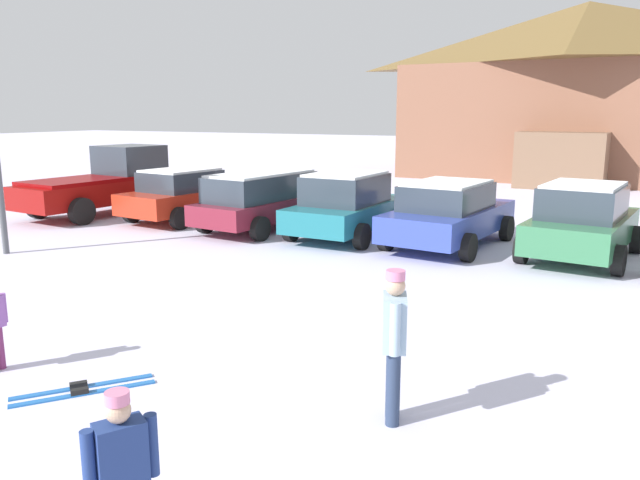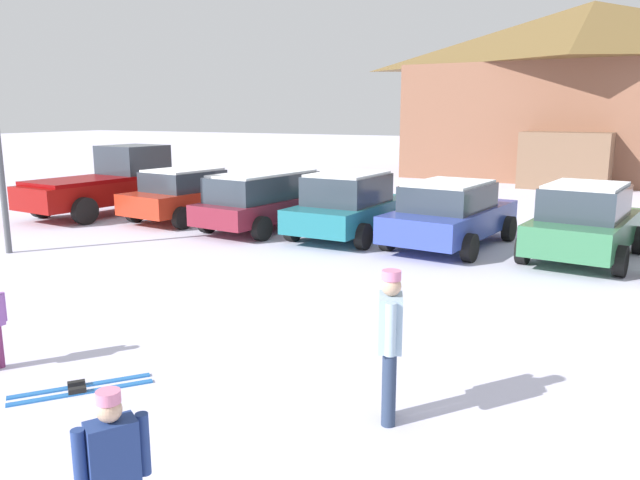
{
  "view_description": "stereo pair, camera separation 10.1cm",
  "coord_description": "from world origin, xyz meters",
  "views": [
    {
      "loc": [
        5.79,
        -0.87,
        3.26
      ],
      "look_at": [
        0.86,
        8.78,
        1.02
      ],
      "focal_mm": 35.0,
      "sensor_mm": 36.0,
      "label": 1
    },
    {
      "loc": [
        5.87,
        -0.82,
        3.26
      ],
      "look_at": [
        0.86,
        8.78,
        1.02
      ],
      "focal_mm": 35.0,
      "sensor_mm": 36.0,
      "label": 2
    }
  ],
  "objects": [
    {
      "name": "parked_maroon_van",
      "position": [
        -3.49,
        13.78,
        0.87
      ],
      "size": [
        2.49,
        4.52,
        1.61
      ],
      "color": "maroon",
      "rests_on": "ground"
    },
    {
      "name": "ski_lodge",
      "position": [
        3.03,
        32.47,
        4.24
      ],
      "size": [
        16.93,
        10.71,
        8.35
      ],
      "color": "brown",
      "rests_on": "ground"
    },
    {
      "name": "skier_adult_in_blue_parka",
      "position": [
        3.67,
        4.98,
        0.94
      ],
      "size": [
        0.37,
        0.58,
        1.67
      ],
      "color": "#293753",
      "rests_on": "ground"
    },
    {
      "name": "parked_green_coupe",
      "position": [
        4.78,
        14.01,
        0.85
      ],
      "size": [
        2.51,
        4.24,
        1.71
      ],
      "color": "#34744B",
      "rests_on": "ground"
    },
    {
      "name": "parked_red_sedan",
      "position": [
        -6.41,
        14.0,
        0.8
      ],
      "size": [
        2.59,
        4.24,
        1.57
      ],
      "color": "#B52C18",
      "rests_on": "ground"
    },
    {
      "name": "parked_blue_hatchback",
      "position": [
        1.75,
        13.98,
        0.82
      ],
      "size": [
        2.62,
        4.63,
        1.6
      ],
      "color": "#3043A2",
      "rests_on": "ground"
    },
    {
      "name": "pickup_truck",
      "position": [
        -9.44,
        13.98,
        0.99
      ],
      "size": [
        2.74,
        5.73,
        2.15
      ],
      "color": "maroon",
      "rests_on": "ground"
    },
    {
      "name": "parked_teal_hatchback",
      "position": [
        -0.93,
        13.9,
        0.85
      ],
      "size": [
        2.32,
        4.28,
        1.71
      ],
      "color": "#1E6C78",
      "rests_on": "ground"
    },
    {
      "name": "skier_teen_in_navy_coat",
      "position": [
        2.79,
        1.99,
        0.79
      ],
      "size": [
        0.35,
        0.46,
        1.41
      ],
      "color": "black",
      "rests_on": "ground"
    },
    {
      "name": "pair_of_skis",
      "position": [
        0.14,
        3.98,
        0.02
      ],
      "size": [
        1.24,
        1.45,
        0.08
      ],
      "color": "blue",
      "rests_on": "ground"
    }
  ]
}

